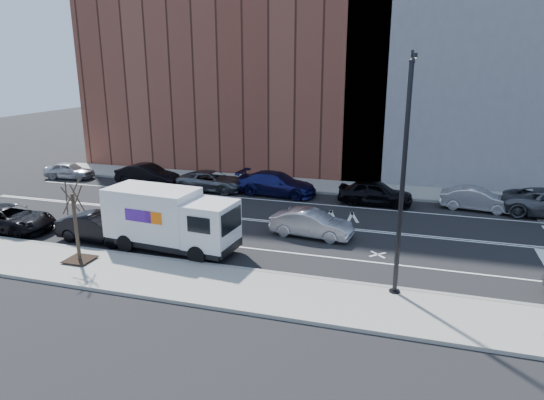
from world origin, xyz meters
The scene contains 20 objects.
ground centered at (0.00, 0.00, 0.00)m, with size 120.00×120.00×0.00m, color black.
sidewalk_near centered at (0.00, -8.80, 0.07)m, with size 44.00×3.60×0.15m, color gray.
sidewalk_far centered at (0.00, 8.80, 0.07)m, with size 44.00×3.60×0.15m, color gray.
curb_near centered at (0.00, -7.00, 0.08)m, with size 44.00×0.25×0.17m, color gray.
curb_far centered at (0.00, 7.00, 0.08)m, with size 44.00×0.25×0.17m, color gray.
road_markings centered at (0.00, 0.00, 0.00)m, with size 40.00×8.60×0.01m, color white, non-canonical shape.
bldg_brick centered at (-8.00, 15.60, 11.00)m, with size 26.00×10.00×22.00m, color brown.
bldg_concrete centered at (12.00, 15.60, 13.00)m, with size 20.00×10.00×26.00m, color slate.
streetlight centered at (7.00, -6.91, 5.08)m, with size 0.44×4.02×9.34m.
street_tree centered at (-7.00, -8.40, 1.45)m, with size 1.20×1.20×3.75m.
fedex_van centered at (-3.82, -5.60, 1.59)m, with size 6.81×2.85×3.03m.
far_parked_a centered at (-18.87, 5.71, 0.66)m, with size 1.56×3.89×1.32m, color #A2A2A7.
far_parked_b centered at (-11.69, 5.44, 0.80)m, with size 1.70×4.88×1.61m, color black.
far_parked_c centered at (-6.55, 5.60, 0.70)m, with size 2.32×5.03×1.40m, color #56595E.
far_parked_d centered at (-1.73, 5.75, 0.80)m, with size 2.25×5.55×1.61m, color #16184F.
far_parked_e centered at (5.04, 5.31, 0.81)m, with size 1.90×4.73×1.61m, color black.
far_parked_f centered at (11.20, 5.93, 0.71)m, with size 1.50×4.29×1.41m, color #BBBBC0.
driving_sedan centered at (2.38, -1.73, 0.71)m, with size 1.51×4.33×1.43m, color #B6B6BB.
near_parked_rear_a centered at (-7.94, -5.61, 0.73)m, with size 1.55×4.44×1.46m, color black.
near_parked_rear_b centered at (-13.61, -5.66, 0.71)m, with size 2.35×5.09×1.41m, color black.
Camera 1 is at (7.42, -25.55, 8.93)m, focal length 32.00 mm.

